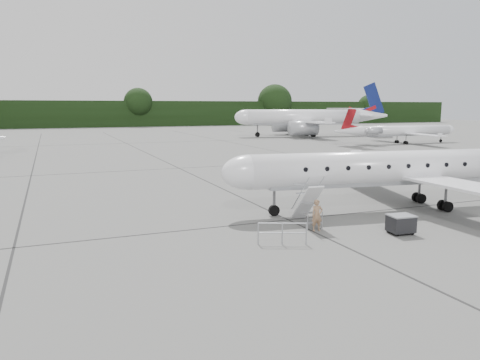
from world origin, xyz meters
name	(u,v)px	position (x,y,z in m)	size (l,w,h in m)	color
ground	(421,224)	(0.00, 0.00, 0.00)	(320.00, 320.00, 0.00)	slate
treeline	(112,114)	(0.00, 130.00, 4.00)	(260.00, 4.00, 8.00)	black
main_regional_jet	(421,150)	(2.86, 3.42, 3.60)	(28.06, 20.20, 7.19)	white
airstair	(307,204)	(-5.72, 2.35, 1.13)	(0.85, 2.46, 2.25)	white
passenger	(317,215)	(-5.92, 0.99, 0.81)	(0.59, 0.39, 1.62)	#8F6C4E
safety_railing	(282,234)	(-8.66, -0.49, 0.50)	(2.20, 0.08, 1.00)	#989BA0
baggage_cart	(401,224)	(-2.37, -1.09, 0.51)	(1.18, 0.95, 1.02)	black
bg_narrowbody	(303,110)	(31.47, 67.96, 5.62)	(31.31, 22.54, 11.24)	white
bg_regional_right	(406,126)	(37.93, 44.27, 3.06)	(23.33, 16.80, 6.12)	white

